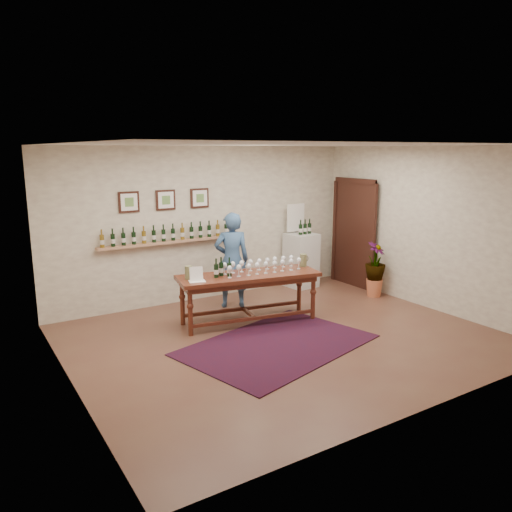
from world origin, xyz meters
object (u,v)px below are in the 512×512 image
person (232,260)px  display_pedestal (301,260)px  tasting_table (249,281)px  potted_plant (375,269)px

person → display_pedestal: bearing=-145.3°
tasting_table → person: 0.89m
potted_plant → person: bearing=161.2°
potted_plant → person: size_ratio=0.53×
tasting_table → person: person is taller
tasting_table → display_pedestal: 2.39m
tasting_table → display_pedestal: display_pedestal is taller
potted_plant → person: (-2.60, 0.88, 0.32)m
display_pedestal → potted_plant: 1.51m
person → tasting_table: bearing=100.1°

